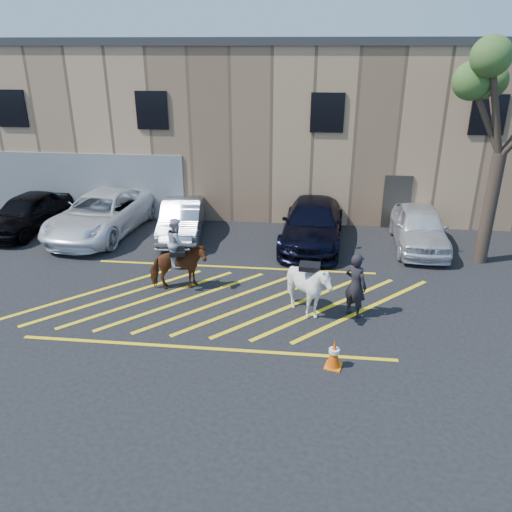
# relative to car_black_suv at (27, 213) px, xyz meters

# --- Properties ---
(ground) EXTENTS (90.00, 90.00, 0.00)m
(ground) POSITION_rel_car_black_suv_xyz_m (8.88, -4.94, -0.77)
(ground) COLOR black
(ground) RESTS_ON ground
(car_black_suv) EXTENTS (2.33, 4.68, 1.53)m
(car_black_suv) POSITION_rel_car_black_suv_xyz_m (0.00, 0.00, 0.00)
(car_black_suv) COLOR black
(car_black_suv) RESTS_ON ground
(car_white_pickup) EXTENTS (3.31, 6.10, 1.62)m
(car_white_pickup) POSITION_rel_car_black_suv_xyz_m (3.12, 0.02, 0.05)
(car_white_pickup) COLOR white
(car_white_pickup) RESTS_ON ground
(car_silver_sedan) EXTENTS (2.08, 4.49, 1.42)m
(car_silver_sedan) POSITION_rel_car_black_suv_xyz_m (6.37, 0.05, -0.05)
(car_silver_sedan) COLOR gray
(car_silver_sedan) RESTS_ON ground
(car_blue_suv) EXTENTS (2.58, 5.56, 1.57)m
(car_blue_suv) POSITION_rel_car_black_suv_xyz_m (11.49, -0.09, 0.02)
(car_blue_suv) COLOR black
(car_blue_suv) RESTS_ON ground
(car_white_suv) EXTENTS (1.97, 4.57, 1.54)m
(car_white_suv) POSITION_rel_car_black_suv_xyz_m (15.44, -0.07, 0.00)
(car_white_suv) COLOR white
(car_white_suv) RESTS_ON ground
(handler) EXTENTS (0.81, 0.77, 1.86)m
(handler) POSITION_rel_car_black_suv_xyz_m (12.69, -5.62, 0.16)
(handler) COLOR black
(handler) RESTS_ON ground
(warehouse) EXTENTS (32.42, 10.20, 7.30)m
(warehouse) POSITION_rel_car_black_suv_xyz_m (8.86, 7.05, 2.88)
(warehouse) COLOR tan
(warehouse) RESTS_ON ground
(hatching_zone) EXTENTS (12.60, 5.12, 0.01)m
(hatching_zone) POSITION_rel_car_black_suv_xyz_m (8.88, -5.24, -0.76)
(hatching_zone) COLOR yellow
(hatching_zone) RESTS_ON ground
(mounted_bay) EXTENTS (1.88, 1.22, 2.29)m
(mounted_bay) POSITION_rel_car_black_suv_xyz_m (7.42, -4.53, 0.16)
(mounted_bay) COLOR #5C2515
(mounted_bay) RESTS_ON ground
(saddled_white) EXTENTS (1.45, 1.61, 1.66)m
(saddled_white) POSITION_rel_car_black_suv_xyz_m (11.42, -5.75, 0.07)
(saddled_white) COLOR white
(saddled_white) RESTS_ON ground
(traffic_cone) EXTENTS (0.46, 0.46, 0.73)m
(traffic_cone) POSITION_rel_car_black_suv_xyz_m (12.06, -8.17, -0.40)
(traffic_cone) COLOR orange
(traffic_cone) RESTS_ON ground
(tree) EXTENTS (3.99, 4.37, 7.31)m
(tree) POSITION_rel_car_black_suv_xyz_m (17.36, -1.26, 4.93)
(tree) COLOR #423528
(tree) RESTS_ON ground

